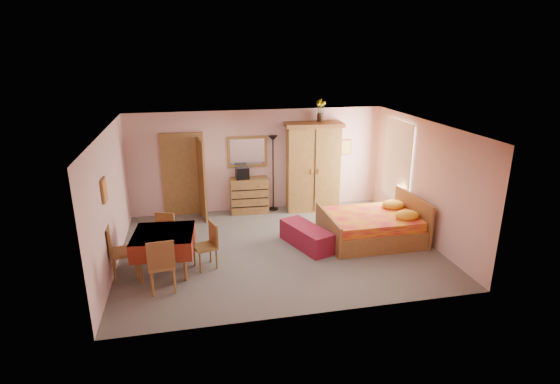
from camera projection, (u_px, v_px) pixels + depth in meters
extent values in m
plane|color=slate|center=(278.00, 248.00, 9.30)|extent=(6.50, 6.50, 0.00)
plane|color=brown|center=(278.00, 126.00, 8.48)|extent=(6.50, 6.50, 0.00)
cube|color=#DEA9A1|center=(259.00, 161.00, 11.21)|extent=(6.50, 0.10, 2.60)
cube|color=#DEA9A1|center=(312.00, 240.00, 6.57)|extent=(6.50, 0.10, 2.60)
cube|color=#DEA9A1|center=(110.00, 201.00, 8.25)|extent=(0.10, 5.00, 2.60)
cube|color=#DEA9A1|center=(424.00, 180.00, 9.53)|extent=(0.10, 5.00, 2.60)
cube|color=#9E6B35|center=(184.00, 175.00, 10.90)|extent=(1.06, 0.12, 2.15)
cube|color=white|center=(397.00, 161.00, 10.59)|extent=(0.08, 1.40, 1.95)
cube|color=orange|center=(104.00, 190.00, 7.57)|extent=(0.04, 0.32, 0.42)
cube|color=#D8BF59|center=(346.00, 147.00, 11.57)|extent=(0.30, 0.04, 0.40)
cube|color=olive|center=(249.00, 195.00, 11.21)|extent=(0.98, 0.52, 0.91)
cube|color=silver|center=(247.00, 152.00, 11.07)|extent=(1.01, 0.06, 0.80)
cube|color=black|center=(242.00, 173.00, 10.98)|extent=(0.33, 0.25, 0.30)
cube|color=black|center=(273.00, 173.00, 11.22)|extent=(0.33, 0.33, 1.97)
cube|color=#AE7F3A|center=(313.00, 167.00, 11.25)|extent=(1.52, 0.87, 2.29)
cube|color=yellow|center=(320.00, 110.00, 10.95)|extent=(0.23, 0.23, 0.55)
cube|color=red|center=(371.00, 219.00, 9.56)|extent=(2.09, 1.65, 0.96)
cube|color=maroon|center=(306.00, 236.00, 9.31)|extent=(0.94, 1.44, 0.45)
cube|color=maroon|center=(165.00, 252.00, 8.20)|extent=(1.18, 1.18, 0.80)
cube|color=#A26D37|center=(162.00, 264.00, 7.54)|extent=(0.49, 0.49, 1.00)
cube|color=#976233|center=(162.00, 237.00, 8.76)|extent=(0.52, 0.52, 0.89)
cube|color=#A16A36|center=(123.00, 251.00, 7.98)|extent=(0.53, 0.53, 1.02)
cube|color=olive|center=(205.00, 246.00, 8.34)|extent=(0.51, 0.51, 0.89)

